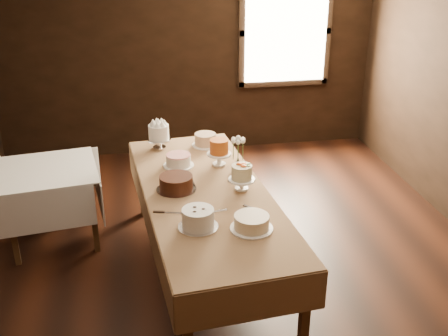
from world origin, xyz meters
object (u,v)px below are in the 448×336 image
cake_lattice (178,161)px  cake_server_e (174,213)px  cake_speckled (205,140)px  cake_server_b (260,212)px  cake_swirl (198,219)px  cake_server_c (191,178)px  display_table (206,198)px  cake_cream (252,223)px  cake_flowers (242,179)px  cake_server_a (218,211)px  cake_chocolate (176,184)px  cake_caramel (219,154)px  flower_vase (238,165)px  side_table (48,178)px  cake_server_d (237,174)px  cake_meringue (159,137)px

cake_lattice → cake_server_e: cake_lattice is taller
cake_speckled → cake_server_b: cake_speckled is taller
cake_swirl → cake_server_c: (0.04, 0.86, -0.07)m
cake_speckled → cake_swirl: 1.65m
display_table → cake_server_e: size_ratio=11.34×
cake_swirl → cake_cream: (0.39, -0.09, -0.02)m
cake_flowers → cake_swirl: cake_flowers is taller
cake_server_a → cake_server_e: 0.35m
display_table → cake_lattice: bearing=107.4°
cake_chocolate → cake_server_a: (0.29, -0.43, -0.06)m
cake_lattice → cake_server_a: bearing=-76.3°
cake_lattice → cake_server_e: bearing=-97.7°
cake_cream → cake_server_a: bearing=122.6°
cake_caramel → flower_vase: 0.22m
cake_server_e → cake_server_c: bearing=85.5°
side_table → cake_server_a: bearing=-39.2°
cake_caramel → flower_vase: (0.15, -0.16, -0.05)m
cake_lattice → cake_server_d: cake_lattice is taller
cake_caramel → cake_flowers: bearing=-79.0°
cake_swirl → cake_server_a: cake_swirl is taller
display_table → cake_server_b: size_ratio=11.34×
side_table → cake_lattice: 1.28m
cake_caramel → cake_lattice: bearing=174.2°
cake_cream → cake_server_e: cake_cream is taller
cake_meringue → cake_server_b: 1.64m
cake_server_a → flower_vase: bearing=57.1°
cake_lattice → cake_swirl: bearing=-88.1°
display_table → cake_caramel: (0.20, 0.53, 0.18)m
cake_cream → flower_vase: 1.05m
cake_chocolate → cake_server_d: bearing=21.1°
cake_server_a → cake_server_e: same height
side_table → cake_server_a: size_ratio=4.28×
cake_chocolate → cake_flowers: cake_flowers is taller
side_table → cake_cream: cake_cream is taller
cake_meringue → cake_swirl: bearing=-83.4°
cake_flowers → cake_server_d: size_ratio=1.02×
cake_server_b → cake_lattice: bearing=166.9°
side_table → cake_server_b: cake_server_b is taller
cake_speckled → cake_swirl: (-0.28, -1.63, 0.01)m
cake_lattice → cake_caramel: size_ratio=1.08×
cake_chocolate → cake_server_d: (0.57, 0.22, -0.06)m
cake_flowers → cake_server_a: 0.45m
cake_server_d → cake_cream: bearing=-148.1°
cake_cream → cake_server_c: bearing=110.1°
cake_meringue → cake_server_e: size_ratio=1.15×
cake_server_b → flower_vase: size_ratio=1.98×
side_table → cake_speckled: 1.58m
cake_meringue → cake_server_c: bearing=-73.3°
cake_swirl → flower_vase: bearing=62.9°
cake_chocolate → cake_server_a: 0.52m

